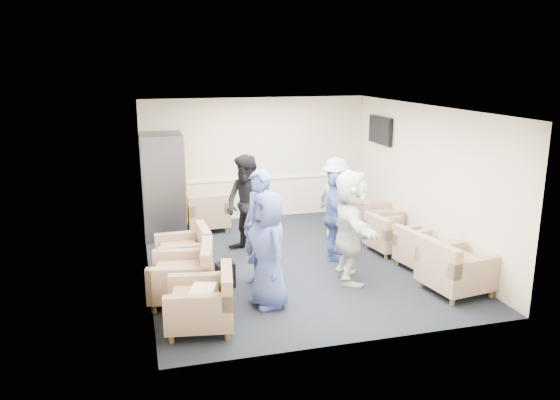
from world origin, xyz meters
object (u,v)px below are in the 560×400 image
object	(u,v)px
armchair_left_mid	(186,277)
armchair_right_far	(375,220)
armchair_corner	(206,214)
person_mid_left	(259,229)
armchair_right_midnear	(422,251)
person_back_left	(247,205)
person_mid_right	(334,217)
armchair_left_far	(187,254)
person_front_right	(350,227)
armchair_left_near	(204,304)
armchair_right_near	(453,271)
armchair_right_midfar	(389,236)
vending_machine	(163,185)
person_front_left	(268,250)
person_back_right	(337,200)

from	to	relation	value
armchair_left_mid	armchair_right_far	bearing A→B (deg)	128.01
armchair_corner	person_mid_left	size ratio (longest dim) A/B	0.51
armchair_right_midnear	person_back_left	bearing A→B (deg)	51.24
armchair_right_far	person_mid_right	world-z (taller)	person_mid_right
armchair_left_far	armchair_corner	distance (m)	2.43
person_front_right	armchair_left_near	bearing A→B (deg)	123.01
armchair_left_mid	armchair_right_near	world-z (taller)	armchair_left_mid
armchair_right_midnear	armchair_right_midfar	bearing A→B (deg)	0.31
armchair_right_far	person_mid_left	distance (m)	3.48
armchair_left_far	person_mid_left	xyz separation A→B (m)	(1.05, -0.82, 0.59)
armchair_right_midnear	person_back_left	world-z (taller)	person_back_left
armchair_right_midnear	person_mid_right	xyz separation A→B (m)	(-1.30, 0.82, 0.48)
armchair_corner	vending_machine	xyz separation A→B (m)	(-0.86, -0.11, 0.70)
armchair_left_near	person_back_left	size ratio (longest dim) A/B	0.54
armchair_left_mid	armchair_right_midnear	xyz separation A→B (m)	(4.01, 0.27, -0.06)
armchair_right_near	armchair_right_midnear	xyz separation A→B (m)	(0.05, 1.05, -0.06)
person_mid_left	armchair_corner	bearing A→B (deg)	164.62
armchair_right_far	person_front_left	xyz separation A→B (m)	(-2.89, -2.63, 0.52)
armchair_right_midfar	person_back_right	world-z (taller)	person_back_right
armchair_left_near	vending_machine	size ratio (longest dim) A/B	0.47
armchair_right_far	armchair_corner	size ratio (longest dim) A/B	1.01
armchair_right_midfar	person_front_left	bearing A→B (deg)	113.46
armchair_corner	person_back_right	distance (m)	2.78
armchair_right_midnear	person_front_right	distance (m)	1.54
vending_machine	person_mid_right	world-z (taller)	vending_machine
armchair_right_near	person_back_left	distance (m)	3.73
armchair_left_mid	armchair_corner	xyz separation A→B (m)	(0.76, 3.43, -0.02)
person_front_left	person_mid_right	size ratio (longest dim) A/B	1.08
person_mid_left	person_front_left	bearing A→B (deg)	-25.63
armchair_left_far	armchair_right_midnear	xyz separation A→B (m)	(3.89, -0.82, -0.03)
armchair_right_midnear	armchair_left_mid	bearing A→B (deg)	84.14
armchair_left_near	armchair_right_near	xyz separation A→B (m)	(3.81, 0.17, 0.02)
armchair_right_midnear	person_mid_left	distance (m)	2.91
armchair_left_mid	armchair_left_far	size ratio (longest dim) A/B	1.20
person_mid_right	armchair_right_near	bearing A→B (deg)	-132.59
armchair_right_midnear	armchair_corner	xyz separation A→B (m)	(-3.25, 3.16, 0.04)
person_back_right	person_mid_right	world-z (taller)	person_back_right
armchair_left_mid	armchair_corner	bearing A→B (deg)	177.19
armchair_left_mid	armchair_left_far	bearing A→B (deg)	-176.38
armchair_right_midnear	vending_machine	size ratio (longest dim) A/B	0.42
armchair_corner	armchair_left_mid	bearing A→B (deg)	72.02
armchair_right_far	vending_machine	xyz separation A→B (m)	(-4.13, 1.16, 0.71)
armchair_left_mid	person_back_right	size ratio (longest dim) A/B	0.63
vending_machine	person_back_right	size ratio (longest dim) A/B	1.25
armchair_left_far	armchair_right_far	xyz separation A→B (m)	(3.91, 1.08, -0.00)
person_mid_left	person_back_left	xyz separation A→B (m)	(0.13, 1.51, -0.01)
armchair_corner	person_front_right	size ratio (longest dim) A/B	0.52
person_mid_left	person_back_right	size ratio (longest dim) A/B	1.12
armchair_left_mid	vending_machine	size ratio (longest dim) A/B	0.50
armchair_left_far	person_front_left	world-z (taller)	person_front_left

